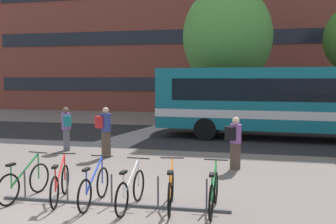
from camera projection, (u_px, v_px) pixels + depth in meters
name	position (u px, v px, depth m)	size (l,w,h in m)	color
ground	(75.00, 205.00, 8.15)	(200.00, 200.00, 0.00)	#6B605B
bus_lane_asphalt	(171.00, 136.00, 17.92)	(80.00, 7.20, 0.01)	#232326
city_bus	(294.00, 100.00, 16.57)	(12.13, 3.16, 3.20)	#0F6070
bike_rack	(112.00, 201.00, 8.09)	(5.12, 0.26, 0.70)	#47474C
parked_bicycle_green_0	(25.00, 182.00, 8.53)	(0.52, 1.72, 0.99)	black
parked_bicycle_red_1	(60.00, 184.00, 8.36)	(0.63, 1.67, 0.99)	black
parked_bicycle_blue_2	(94.00, 187.00, 8.12)	(0.52, 1.72, 0.99)	black
parked_bicycle_white_3	(131.00, 191.00, 7.88)	(0.52, 1.72, 0.99)	black
parked_bicycle_orange_4	(171.00, 191.00, 7.89)	(0.52, 1.71, 0.99)	black
parked_bicycle_green_5	(214.00, 193.00, 7.70)	(0.52, 1.72, 0.99)	black
commuter_black_pack_1	(235.00, 139.00, 11.25)	(0.55, 0.60, 1.59)	#47382D
commuter_teal_pack_2	(66.00, 126.00, 14.15)	(0.56, 0.60, 1.66)	#565660
commuter_red_pack_3	(105.00, 129.00, 12.93)	(0.58, 0.59, 1.75)	#47382D
street_tree_0	(227.00, 37.00, 21.82)	(5.19, 5.19, 8.12)	brown
building_left_wing	(112.00, 8.00, 35.83)	(18.65, 10.44, 18.81)	brown
building_centre_block	(215.00, 46.00, 50.99)	(17.26, 12.42, 14.13)	gray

